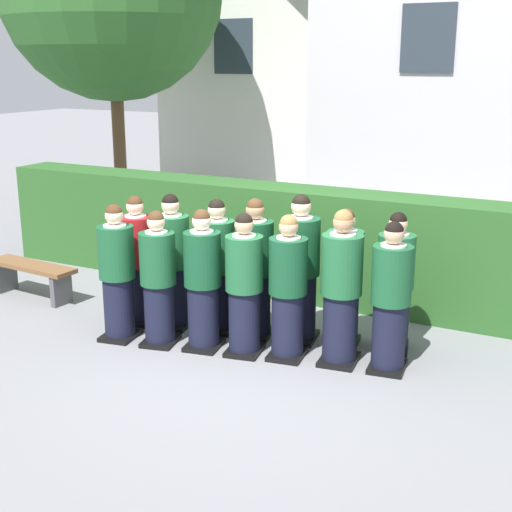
{
  "coord_description": "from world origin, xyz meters",
  "views": [
    {
      "loc": [
        3.54,
        -6.48,
        3.17
      ],
      "look_at": [
        0.0,
        0.26,
        1.05
      ],
      "focal_mm": 49.91,
      "sensor_mm": 36.0,
      "label": 1
    }
  ],
  "objects_px": {
    "student_rear_row_3": "(255,272)",
    "student_rear_row_4": "(300,272)",
    "student_front_row_4": "(288,291)",
    "student_front_row_5": "(341,291)",
    "student_front_row_0": "(117,276)",
    "student_front_row_1": "(158,282)",
    "student_front_row_3": "(244,288)",
    "wooden_bench": "(32,273)",
    "student_rear_row_1": "(172,265)",
    "student_rear_row_5": "(344,281)",
    "student_rear_row_2": "(218,269)",
    "student_front_row_2": "(203,283)",
    "student_rear_row_6": "(395,285)",
    "student_in_red_blazer": "(138,263)",
    "student_front_row_6": "(391,301)"
  },
  "relations": [
    {
      "from": "student_front_row_4",
      "to": "student_rear_row_6",
      "type": "distance_m",
      "value": 1.21
    },
    {
      "from": "student_front_row_3",
      "to": "student_front_row_5",
      "type": "bearing_deg",
      "value": 13.56
    },
    {
      "from": "student_front_row_5",
      "to": "student_rear_row_1",
      "type": "distance_m",
      "value": 2.18
    },
    {
      "from": "student_front_row_2",
      "to": "wooden_bench",
      "type": "relative_size",
      "value": 1.12
    },
    {
      "from": "student_front_row_6",
      "to": "student_rear_row_1",
      "type": "distance_m",
      "value": 2.7
    },
    {
      "from": "student_front_row_0",
      "to": "student_front_row_1",
      "type": "xyz_separation_m",
      "value": [
        0.51,
        0.08,
        -0.02
      ]
    },
    {
      "from": "student_front_row_0",
      "to": "student_front_row_3",
      "type": "xyz_separation_m",
      "value": [
        1.5,
        0.29,
        -0.0
      ]
    },
    {
      "from": "student_front_row_0",
      "to": "wooden_bench",
      "type": "bearing_deg",
      "value": 162.85
    },
    {
      "from": "student_rear_row_1",
      "to": "student_rear_row_6",
      "type": "distance_m",
      "value": 2.64
    },
    {
      "from": "student_front_row_2",
      "to": "wooden_bench",
      "type": "height_order",
      "value": "student_front_row_2"
    },
    {
      "from": "student_in_red_blazer",
      "to": "student_rear_row_1",
      "type": "distance_m",
      "value": 0.46
    },
    {
      "from": "student_in_red_blazer",
      "to": "wooden_bench",
      "type": "relative_size",
      "value": 1.12
    },
    {
      "from": "student_front_row_5",
      "to": "student_in_red_blazer",
      "type": "bearing_deg",
      "value": -179.57
    },
    {
      "from": "student_front_row_1",
      "to": "student_front_row_2",
      "type": "bearing_deg",
      "value": 14.6
    },
    {
      "from": "student_rear_row_3",
      "to": "student_rear_row_4",
      "type": "xyz_separation_m",
      "value": [
        0.51,
        0.14,
        0.03
      ]
    },
    {
      "from": "student_front_row_0",
      "to": "wooden_bench",
      "type": "height_order",
      "value": "student_front_row_0"
    },
    {
      "from": "student_front_row_3",
      "to": "student_front_row_4",
      "type": "bearing_deg",
      "value": 13.91
    },
    {
      "from": "student_rear_row_6",
      "to": "student_rear_row_2",
      "type": "bearing_deg",
      "value": -168.48
    },
    {
      "from": "student_front_row_3",
      "to": "wooden_bench",
      "type": "distance_m",
      "value": 3.5
    },
    {
      "from": "student_front_row_4",
      "to": "student_rear_row_6",
      "type": "xyz_separation_m",
      "value": [
        0.95,
        0.75,
        -0.01
      ]
    },
    {
      "from": "student_rear_row_5",
      "to": "student_front_row_0",
      "type": "bearing_deg",
      "value": -156.68
    },
    {
      "from": "student_front_row_1",
      "to": "student_front_row_6",
      "type": "distance_m",
      "value": 2.59
    },
    {
      "from": "student_front_row_3",
      "to": "student_rear_row_1",
      "type": "bearing_deg",
      "value": 164.91
    },
    {
      "from": "student_rear_row_1",
      "to": "student_rear_row_3",
      "type": "distance_m",
      "value": 1.04
    },
    {
      "from": "student_front_row_0",
      "to": "student_rear_row_4",
      "type": "relative_size",
      "value": 0.93
    },
    {
      "from": "student_front_row_3",
      "to": "student_front_row_4",
      "type": "xyz_separation_m",
      "value": [
        0.47,
        0.12,
        0.0
      ]
    },
    {
      "from": "student_front_row_1",
      "to": "student_front_row_5",
      "type": "xyz_separation_m",
      "value": [
        2.02,
        0.46,
        0.06
      ]
    },
    {
      "from": "student_rear_row_2",
      "to": "student_rear_row_4",
      "type": "height_order",
      "value": "student_rear_row_4"
    },
    {
      "from": "student_front_row_2",
      "to": "wooden_bench",
      "type": "xyz_separation_m",
      "value": [
        -2.99,
        0.39,
        -0.41
      ]
    },
    {
      "from": "student_rear_row_5",
      "to": "wooden_bench",
      "type": "height_order",
      "value": "student_rear_row_5"
    },
    {
      "from": "student_front_row_3",
      "to": "wooden_bench",
      "type": "height_order",
      "value": "student_front_row_3"
    },
    {
      "from": "student_front_row_0",
      "to": "student_rear_row_6",
      "type": "bearing_deg",
      "value": 21.58
    },
    {
      "from": "student_rear_row_4",
      "to": "student_rear_row_5",
      "type": "distance_m",
      "value": 0.51
    },
    {
      "from": "student_front_row_0",
      "to": "student_front_row_3",
      "type": "bearing_deg",
      "value": 11.05
    },
    {
      "from": "student_front_row_1",
      "to": "student_rear_row_4",
      "type": "xyz_separation_m",
      "value": [
        1.37,
        0.85,
        0.08
      ]
    },
    {
      "from": "wooden_bench",
      "to": "student_rear_row_4",
      "type": "bearing_deg",
      "value": 4.82
    },
    {
      "from": "student_front_row_2",
      "to": "student_rear_row_1",
      "type": "bearing_deg",
      "value": 149.83
    },
    {
      "from": "student_front_row_3",
      "to": "student_front_row_4",
      "type": "height_order",
      "value": "student_front_row_4"
    },
    {
      "from": "student_front_row_2",
      "to": "student_front_row_6",
      "type": "bearing_deg",
      "value": 11.02
    },
    {
      "from": "student_rear_row_6",
      "to": "wooden_bench",
      "type": "distance_m",
      "value": 4.94
    },
    {
      "from": "student_front_row_4",
      "to": "student_front_row_5",
      "type": "xyz_separation_m",
      "value": [
        0.56,
        0.13,
        0.04
      ]
    },
    {
      "from": "student_front_row_4",
      "to": "student_front_row_1",
      "type": "bearing_deg",
      "value": -167.25
    },
    {
      "from": "student_rear_row_1",
      "to": "student_front_row_4",
      "type": "bearing_deg",
      "value": -6.8
    },
    {
      "from": "student_front_row_5",
      "to": "student_in_red_blazer",
      "type": "distance_m",
      "value": 2.64
    },
    {
      "from": "student_rear_row_2",
      "to": "student_rear_row_3",
      "type": "xyz_separation_m",
      "value": [
        0.48,
        0.05,
        0.02
      ]
    },
    {
      "from": "student_front_row_4",
      "to": "student_in_red_blazer",
      "type": "height_order",
      "value": "same"
    },
    {
      "from": "student_front_row_3",
      "to": "student_front_row_5",
      "type": "relative_size",
      "value": 0.95
    },
    {
      "from": "student_rear_row_1",
      "to": "student_rear_row_6",
      "type": "bearing_deg",
      "value": 12.13
    },
    {
      "from": "student_rear_row_1",
      "to": "wooden_bench",
      "type": "bearing_deg",
      "value": 179.96
    },
    {
      "from": "student_front_row_0",
      "to": "student_front_row_5",
      "type": "distance_m",
      "value": 2.59
    }
  ]
}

